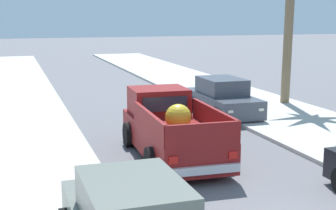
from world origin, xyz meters
TOP-DOWN VIEW (x-y plane):
  - sidewalk_left at (-5.22, 12.00)m, footprint 4.71×60.00m
  - sidewalk_right at (5.22, 12.00)m, footprint 4.71×60.00m
  - curb_left at (-4.27, 12.00)m, footprint 0.16×60.00m
  - curb_right at (4.27, 12.00)m, footprint 0.16×60.00m
  - pickup_truck at (-0.72, 6.48)m, footprint 2.35×5.27m
  - car_left_mid at (3.06, 11.26)m, footprint 2.04×4.27m

SIDE VIEW (x-z plane):
  - curb_left at x=-4.27m, z-range 0.00..0.10m
  - curb_right at x=4.27m, z-range 0.00..0.10m
  - sidewalk_left at x=-5.22m, z-range 0.00..0.12m
  - sidewalk_right at x=5.22m, z-range 0.00..0.12m
  - car_left_mid at x=3.06m, z-range -0.06..1.48m
  - pickup_truck at x=-0.72m, z-range -0.11..1.69m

